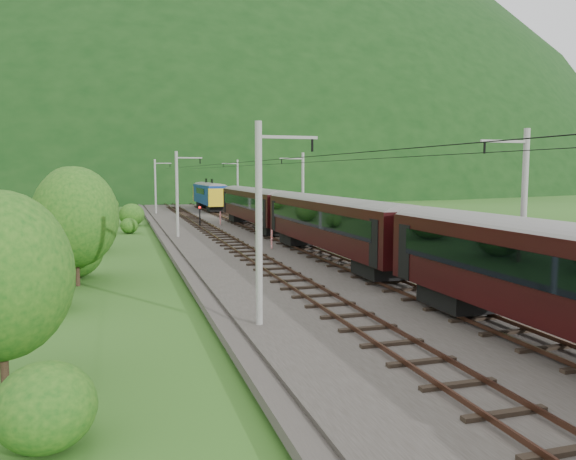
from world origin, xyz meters
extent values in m
plane|color=#2C561B|center=(0.00, 0.00, 0.00)|extent=(600.00, 600.00, 0.00)
cube|color=#38332D|center=(0.00, 10.00, 0.15)|extent=(14.00, 220.00, 0.30)
cube|color=#543224|center=(-3.12, 10.00, 0.49)|extent=(0.08, 220.00, 0.15)
cube|color=#543224|center=(-1.68, 10.00, 0.49)|extent=(0.08, 220.00, 0.15)
cube|color=black|center=(-2.40, 10.00, 0.36)|extent=(2.40, 220.00, 0.12)
cube|color=#543224|center=(1.68, 10.00, 0.49)|extent=(0.08, 220.00, 0.15)
cube|color=#543224|center=(3.12, 10.00, 0.49)|extent=(0.08, 220.00, 0.15)
cube|color=black|center=(2.40, 10.00, 0.36)|extent=(2.40, 220.00, 0.12)
cylinder|color=gray|center=(-6.20, 0.00, 4.30)|extent=(0.28, 0.28, 8.00)
cube|color=gray|center=(-5.00, 0.00, 7.70)|extent=(2.40, 0.12, 0.12)
cylinder|color=black|center=(-4.00, 0.00, 7.40)|extent=(0.10, 0.10, 0.50)
cylinder|color=gray|center=(-6.20, 32.00, 4.30)|extent=(0.28, 0.28, 8.00)
cube|color=gray|center=(-5.00, 32.00, 7.70)|extent=(2.40, 0.12, 0.12)
cylinder|color=black|center=(-4.00, 32.00, 7.40)|extent=(0.10, 0.10, 0.50)
cylinder|color=gray|center=(-6.20, 64.00, 4.30)|extent=(0.28, 0.28, 8.00)
cube|color=gray|center=(-5.00, 64.00, 7.70)|extent=(2.40, 0.12, 0.12)
cylinder|color=black|center=(-4.00, 64.00, 7.40)|extent=(0.10, 0.10, 0.50)
cylinder|color=gray|center=(-6.20, 96.00, 4.30)|extent=(0.28, 0.28, 8.00)
cube|color=gray|center=(-5.00, 96.00, 7.70)|extent=(2.40, 0.12, 0.12)
cylinder|color=black|center=(-4.00, 96.00, 7.40)|extent=(0.10, 0.10, 0.50)
cylinder|color=gray|center=(-6.20, 128.00, 4.30)|extent=(0.28, 0.28, 8.00)
cube|color=gray|center=(-5.00, 128.00, 7.70)|extent=(2.40, 0.12, 0.12)
cylinder|color=black|center=(-4.00, 128.00, 7.40)|extent=(0.10, 0.10, 0.50)
cylinder|color=gray|center=(6.20, 0.00, 4.30)|extent=(0.28, 0.28, 8.00)
cube|color=gray|center=(5.00, 0.00, 7.70)|extent=(2.40, 0.12, 0.12)
cylinder|color=black|center=(4.00, 0.00, 7.40)|extent=(0.10, 0.10, 0.50)
cylinder|color=gray|center=(6.20, 32.00, 4.30)|extent=(0.28, 0.28, 8.00)
cube|color=gray|center=(5.00, 32.00, 7.70)|extent=(2.40, 0.12, 0.12)
cylinder|color=black|center=(4.00, 32.00, 7.40)|extent=(0.10, 0.10, 0.50)
cylinder|color=gray|center=(6.20, 64.00, 4.30)|extent=(0.28, 0.28, 8.00)
cube|color=gray|center=(5.00, 64.00, 7.70)|extent=(2.40, 0.12, 0.12)
cylinder|color=black|center=(4.00, 64.00, 7.40)|extent=(0.10, 0.10, 0.50)
cylinder|color=gray|center=(6.20, 96.00, 4.30)|extent=(0.28, 0.28, 8.00)
cube|color=gray|center=(5.00, 96.00, 7.70)|extent=(2.40, 0.12, 0.12)
cylinder|color=black|center=(4.00, 96.00, 7.40)|extent=(0.10, 0.10, 0.50)
cylinder|color=gray|center=(6.20, 128.00, 4.30)|extent=(0.28, 0.28, 8.00)
cube|color=gray|center=(5.00, 128.00, 7.70)|extent=(2.40, 0.12, 0.12)
cylinder|color=black|center=(4.00, 128.00, 7.40)|extent=(0.10, 0.10, 0.50)
cylinder|color=black|center=(-2.40, 10.00, 7.10)|extent=(0.03, 198.00, 0.03)
cylinder|color=black|center=(2.40, 10.00, 7.10)|extent=(0.03, 198.00, 0.03)
ellipsoid|color=black|center=(0.00, 260.00, 0.00)|extent=(504.00, 360.00, 244.00)
cube|color=black|center=(0.96, -8.19, 3.26)|extent=(0.05, 18.89, 1.12)
cube|color=black|center=(2.40, -0.67, 1.01)|extent=(2.15, 3.12, 0.88)
cube|color=black|center=(2.40, 14.34, 2.91)|extent=(2.83, 21.47, 2.93)
cylinder|color=slate|center=(2.40, 14.34, 4.23)|extent=(2.83, 21.36, 2.83)
cube|color=black|center=(0.96, 14.34, 3.26)|extent=(0.05, 18.89, 1.12)
cube|color=black|center=(3.84, 14.34, 3.26)|extent=(0.05, 18.89, 1.12)
cube|color=black|center=(2.40, 6.82, 1.01)|extent=(2.15, 3.12, 0.88)
cube|color=black|center=(2.40, 21.85, 1.01)|extent=(2.15, 3.12, 0.88)
cube|color=black|center=(2.40, 36.87, 2.91)|extent=(2.83, 21.47, 2.93)
cylinder|color=slate|center=(2.40, 36.87, 4.23)|extent=(2.83, 21.36, 2.83)
cube|color=black|center=(0.96, 36.87, 3.26)|extent=(0.05, 18.89, 1.12)
cube|color=black|center=(3.84, 36.87, 3.26)|extent=(0.05, 18.89, 1.12)
cube|color=black|center=(2.40, 29.35, 1.01)|extent=(2.15, 3.12, 0.88)
cube|color=black|center=(2.40, 44.38, 1.01)|extent=(2.15, 3.12, 0.88)
cube|color=navy|center=(2.40, 68.18, 2.91)|extent=(2.83, 17.57, 2.93)
cylinder|color=slate|center=(2.40, 68.18, 4.23)|extent=(2.83, 17.48, 2.83)
cube|color=black|center=(0.96, 68.18, 3.26)|extent=(0.05, 15.46, 1.12)
cube|color=black|center=(3.84, 68.18, 3.26)|extent=(0.05, 15.46, 1.12)
cube|color=black|center=(2.40, 62.03, 1.01)|extent=(2.15, 3.12, 0.88)
cube|color=black|center=(2.40, 74.32, 1.01)|extent=(2.15, 3.12, 0.88)
cube|color=gold|center=(2.40, 76.76, 2.72)|extent=(2.89, 0.50, 2.64)
cube|color=gold|center=(2.40, 59.59, 2.72)|extent=(2.89, 0.50, 2.64)
cube|color=black|center=(2.40, 71.18, 4.91)|extent=(0.08, 1.60, 0.88)
cylinder|color=red|center=(-0.22, 43.00, 1.06)|extent=(0.16, 0.16, 1.52)
cylinder|color=red|center=(0.13, 21.51, 1.04)|extent=(0.16, 0.16, 1.49)
cylinder|color=black|center=(-3.07, 39.59, 1.40)|extent=(0.15, 0.15, 2.21)
sphere|color=red|center=(-3.07, 39.59, 2.56)|extent=(0.27, 0.27, 0.27)
ellipsoid|color=#164B14|center=(-13.16, -7.96, 1.03)|extent=(2.28, 2.28, 2.06)
ellipsoid|color=#164B14|center=(-15.13, 6.14, 1.40)|extent=(3.11, 3.11, 2.80)
ellipsoid|color=#164B14|center=(-14.18, 14.38, 1.61)|extent=(3.57, 3.57, 3.21)
ellipsoid|color=#164B14|center=(-15.02, 25.66, 2.07)|extent=(4.60, 4.60, 4.14)
ellipsoid|color=#164B14|center=(-10.48, 39.10, 0.81)|extent=(1.81, 1.81, 1.63)
ellipsoid|color=#164B14|center=(-10.02, 47.68, 1.34)|extent=(2.97, 2.97, 2.67)
ellipsoid|color=#164B14|center=(-14.73, 59.40, 0.95)|extent=(2.11, 2.11, 1.90)
ellipsoid|color=#164B14|center=(-12.81, 72.12, 1.21)|extent=(2.70, 2.70, 2.43)
ellipsoid|color=#164B14|center=(-14.72, 80.45, 2.06)|extent=(4.57, 4.57, 4.11)
ellipsoid|color=#164B14|center=(-15.13, 94.91, 1.44)|extent=(3.20, 3.20, 2.88)
cylinder|color=black|center=(-14.74, -3.81, 1.59)|extent=(0.24, 0.24, 3.18)
ellipsoid|color=#164B14|center=(-14.74, -3.81, 3.41)|extent=(4.09, 4.09, 4.90)
cylinder|color=black|center=(-13.75, 11.72, 1.81)|extent=(0.24, 0.24, 3.62)
ellipsoid|color=#164B14|center=(-13.75, 11.72, 3.88)|extent=(4.66, 4.66, 5.59)
cylinder|color=black|center=(-15.15, 26.13, 1.85)|extent=(0.24, 0.24, 3.70)
ellipsoid|color=#164B14|center=(-15.15, 26.13, 3.96)|extent=(4.76, 4.76, 5.71)
cylinder|color=black|center=(-17.00, 39.05, 1.17)|extent=(0.24, 0.24, 2.33)
ellipsoid|color=#164B14|center=(-17.00, 39.05, 2.50)|extent=(3.00, 3.00, 3.60)
cylinder|color=black|center=(-17.36, 51.20, 1.77)|extent=(0.24, 0.24, 3.55)
ellipsoid|color=#164B14|center=(-17.36, 51.20, 3.80)|extent=(4.56, 4.56, 5.48)
cylinder|color=black|center=(-17.36, 64.20, 1.91)|extent=(0.24, 0.24, 3.82)
ellipsoid|color=#164B14|center=(-17.36, 64.20, 4.09)|extent=(4.91, 4.91, 5.89)
ellipsoid|color=#164B14|center=(12.41, 4.13, 1.51)|extent=(3.36, 3.36, 3.02)
ellipsoid|color=#164B14|center=(10.44, 20.05, 1.28)|extent=(2.84, 2.84, 2.55)
ellipsoid|color=#164B14|center=(10.29, 33.70, 1.10)|extent=(2.45, 2.45, 2.21)
ellipsoid|color=#164B14|center=(9.67, 52.93, 1.08)|extent=(2.40, 2.40, 2.16)
ellipsoid|color=#164B14|center=(11.90, 66.60, 0.88)|extent=(1.95, 1.95, 1.75)
camera|label=1|loc=(-11.43, -21.26, 6.32)|focal=35.00mm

